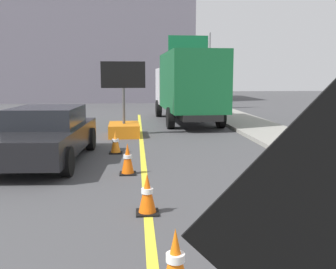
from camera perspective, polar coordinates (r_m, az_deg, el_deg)
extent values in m
cube|color=yellow|center=(4.71, -2.26, -18.66)|extent=(0.14, 36.00, 0.01)
cube|color=orange|center=(14.43, -6.45, 0.72)|extent=(1.16, 1.83, 0.45)
cylinder|color=#4C4C4C|center=(14.34, -6.51, 4.18)|extent=(0.10, 0.10, 1.30)
cube|color=black|center=(14.31, -6.59, 8.68)|extent=(1.60, 0.13, 0.95)
sphere|color=yellow|center=(14.37, -4.37, 8.71)|extent=(0.09, 0.09, 0.09)
sphere|color=yellow|center=(14.36, -5.58, 8.70)|extent=(0.09, 0.09, 0.09)
sphere|color=yellow|center=(14.36, -6.79, 8.68)|extent=(0.09, 0.09, 0.09)
sphere|color=yellow|center=(14.36, -8.00, 8.66)|extent=(0.09, 0.09, 0.09)
sphere|color=yellow|center=(14.37, -8.70, 9.36)|extent=(0.09, 0.09, 0.09)
sphere|color=yellow|center=(14.37, -8.67, 7.92)|extent=(0.09, 0.09, 0.09)
cube|color=black|center=(18.72, 2.70, 3.60)|extent=(1.88, 7.93, 0.25)
cube|color=silver|center=(21.46, 1.45, 7.10)|extent=(2.34, 2.29, 1.90)
cube|color=#14592D|center=(17.46, 3.41, 7.79)|extent=(2.46, 5.44, 2.51)
cylinder|color=black|center=(21.23, -1.38, 3.84)|extent=(0.31, 0.91, 0.90)
cylinder|color=black|center=(21.55, 4.34, 3.89)|extent=(0.31, 0.91, 0.90)
cylinder|color=black|center=(16.24, 0.35, 2.43)|extent=(0.31, 0.91, 0.90)
cylinder|color=black|center=(16.65, 7.72, 2.50)|extent=(0.31, 0.91, 0.90)
cube|color=black|center=(10.40, -17.51, -0.64)|extent=(2.09, 4.83, 0.60)
cube|color=black|center=(10.56, -17.30, 2.51)|extent=(1.73, 2.22, 0.50)
cylinder|color=black|center=(8.74, -14.59, -3.86)|extent=(0.25, 0.67, 0.66)
cylinder|color=black|center=(11.76, -11.26, -0.63)|extent=(0.25, 0.67, 0.66)
cylinder|color=black|center=(12.17, -19.49, -0.65)|extent=(0.25, 0.67, 0.66)
cylinder|color=gray|center=(26.12, 6.00, 9.16)|extent=(0.18, 0.18, 5.00)
cube|color=#0F6033|center=(25.93, 2.96, 12.85)|extent=(2.60, 0.14, 1.30)
cube|color=white|center=(25.97, 2.95, 12.84)|extent=(1.82, 0.07, 0.18)
cube|color=slate|center=(37.11, -9.82, 11.94)|extent=(16.23, 9.11, 8.99)
cone|color=orange|center=(4.02, 1.09, -17.97)|extent=(0.28, 0.28, 0.67)
cylinder|color=white|center=(4.00, 1.09, -17.55)|extent=(0.19, 0.19, 0.08)
cube|color=black|center=(6.32, -3.03, -11.33)|extent=(0.36, 0.36, 0.03)
cone|color=#EA5B0C|center=(6.21, -3.06, -8.50)|extent=(0.28, 0.28, 0.62)
cylinder|color=white|center=(6.21, -3.06, -8.22)|extent=(0.19, 0.19, 0.08)
cube|color=black|center=(8.77, -5.90, -5.69)|extent=(0.36, 0.36, 0.03)
cone|color=#EA5B0C|center=(8.69, -5.94, -3.44)|extent=(0.28, 0.28, 0.67)
cylinder|color=white|center=(8.69, -5.94, -3.23)|extent=(0.19, 0.19, 0.08)
cube|color=black|center=(11.17, -7.67, -2.65)|extent=(0.36, 0.36, 0.03)
cone|color=orange|center=(11.12, -7.70, -1.01)|extent=(0.28, 0.28, 0.62)
cylinder|color=white|center=(11.11, -7.71, -0.85)|extent=(0.19, 0.19, 0.08)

